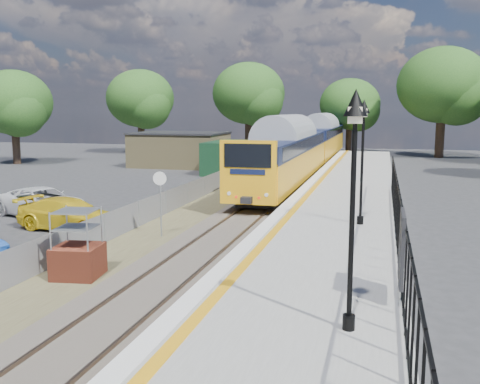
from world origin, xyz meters
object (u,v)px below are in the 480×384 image
(victorian_lamp_north, at_px, (363,133))
(brick_plinth, at_px, (77,245))
(car_white, at_px, (42,202))
(train, at_px, (308,144))
(car_yellow, at_px, (69,214))
(speed_sign, at_px, (160,193))
(victorian_lamp_south, at_px, (354,155))

(victorian_lamp_north, bearing_deg, brick_plinth, -143.47)
(victorian_lamp_north, relative_size, car_white, 0.91)
(victorian_lamp_north, relative_size, train, 0.11)
(victorian_lamp_north, distance_m, brick_plinth, 10.66)
(car_yellow, bearing_deg, speed_sign, -88.57)
(brick_plinth, height_order, car_yellow, brick_plinth)
(train, xyz_separation_m, brick_plinth, (-2.86, -30.34, -1.30))
(victorian_lamp_south, relative_size, brick_plinth, 2.13)
(brick_plinth, bearing_deg, car_yellow, 124.64)
(victorian_lamp_south, distance_m, train, 34.79)
(victorian_lamp_south, bearing_deg, brick_plinth, 154.67)
(victorian_lamp_south, bearing_deg, speed_sign, 130.19)
(victorian_lamp_south, xyz_separation_m, car_white, (-15.28, 12.05, -3.59))
(victorian_lamp_north, height_order, car_yellow, victorian_lamp_north)
(speed_sign, bearing_deg, victorian_lamp_north, -4.46)
(victorian_lamp_south, height_order, speed_sign, victorian_lamp_south)
(victorian_lamp_north, xyz_separation_m, car_white, (-15.08, 2.05, -3.59))
(victorian_lamp_north, relative_size, car_yellow, 0.98)
(train, bearing_deg, car_white, -113.72)
(car_white, bearing_deg, victorian_lamp_north, -76.56)
(victorian_lamp_south, bearing_deg, train, 99.11)
(speed_sign, xyz_separation_m, car_white, (-7.28, 2.58, -1.13))
(victorian_lamp_north, xyz_separation_m, train, (-5.30, 24.30, -1.96))
(brick_plinth, distance_m, speed_sign, 5.58)
(train, height_order, brick_plinth, train)
(car_yellow, bearing_deg, car_white, 58.92)
(speed_sign, bearing_deg, car_yellow, 166.58)
(victorian_lamp_north, bearing_deg, car_white, 172.27)
(victorian_lamp_south, height_order, car_yellow, victorian_lamp_south)
(victorian_lamp_south, height_order, victorian_lamp_north, same)
(train, bearing_deg, victorian_lamp_north, -77.69)
(brick_plinth, xyz_separation_m, car_yellow, (-4.08, 5.91, -0.36))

